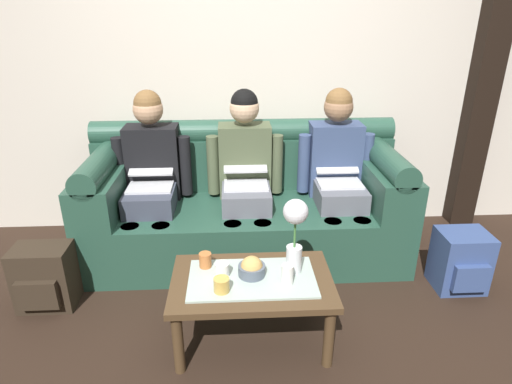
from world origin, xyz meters
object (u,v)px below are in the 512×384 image
object	(u,v)px
snack_bowl	(252,268)
cup_near_right	(222,270)
coffee_table	(252,287)
backpack_left	(45,278)
backpack_right	(461,261)
couch	(246,205)
flower_vase	(295,227)
person_middle	(245,170)
cup_far_center	(287,274)
cup_near_left	(222,285)
person_left	(152,171)
cup_far_left	(205,260)
person_right	(337,168)

from	to	relation	value
snack_bowl	cup_near_right	xyz separation A→B (m)	(-0.16, -0.00, -0.00)
coffee_table	cup_near_right	xyz separation A→B (m)	(-0.16, 0.02, 0.10)
backpack_left	backpack_right	world-z (taller)	backpack_left
couch	flower_vase	world-z (taller)	couch
person_middle	cup_far_center	xyz separation A→B (m)	(0.18, -1.06, -0.20)
couch	person_middle	xyz separation A→B (m)	(0.00, -0.00, 0.29)
cup_near_left	couch	bearing A→B (deg)	81.86
flower_vase	cup_far_center	world-z (taller)	flower_vase
couch	cup_far_center	distance (m)	1.08
person_left	cup_near_left	world-z (taller)	person_left
coffee_table	cup_near_left	distance (m)	0.22
person_middle	snack_bowl	world-z (taller)	person_middle
couch	cup_far_left	distance (m)	0.92
snack_bowl	couch	bearing A→B (deg)	90.21
couch	person_middle	world-z (taller)	person_middle
person_middle	flower_vase	size ratio (longest dim) A/B	2.86
person_middle	cup_far_center	size ratio (longest dim) A/B	11.26
snack_bowl	cup_near_right	size ratio (longest dim) A/B	1.87
snack_bowl	cup_near_left	bearing A→B (deg)	-140.11
snack_bowl	cup_far_left	size ratio (longest dim) A/B	1.75
flower_vase	cup_near_right	distance (m)	0.45
snack_bowl	coffee_table	bearing A→B (deg)	-98.41
snack_bowl	cup_near_left	world-z (taller)	snack_bowl
flower_vase	backpack_right	distance (m)	1.31
person_middle	backpack_right	size ratio (longest dim) A/B	3.03
coffee_table	snack_bowl	bearing A→B (deg)	81.59
couch	cup_near_left	xyz separation A→B (m)	(-0.16, -1.11, 0.08)
cup_far_left	person_left	bearing A→B (deg)	115.60
person_left	flower_vase	xyz separation A→B (m)	(0.90, -0.95, 0.02)
cup_far_center	backpack_right	xyz separation A→B (m)	(1.22, 0.48, -0.26)
couch	person_left	xyz separation A→B (m)	(-0.67, -0.00, 0.29)
coffee_table	cup_far_center	world-z (taller)	cup_far_center
person_middle	cup_far_center	bearing A→B (deg)	-80.24
person_right	cup_far_left	size ratio (longest dim) A/B	14.65
snack_bowl	cup_near_left	size ratio (longest dim) A/B	1.80
flower_vase	backpack_right	world-z (taller)	flower_vase
person_left	cup_near_right	distance (m)	1.12
person_middle	cup_near_left	size ratio (longest dim) A/B	14.99
cup_near_right	cup_far_left	world-z (taller)	cup_far_left
couch	cup_far_left	bearing A→B (deg)	-106.05
cup_near_left	cup_near_right	xyz separation A→B (m)	(0.00, 0.14, 0.00)
person_left	cup_near_left	xyz separation A→B (m)	(0.51, -1.11, -0.21)
coffee_table	backpack_left	size ratio (longest dim) A/B	2.13
snack_bowl	cup_near_right	bearing A→B (deg)	-179.95
flower_vase	cup_far_left	world-z (taller)	flower_vase
person_right	flower_vase	size ratio (longest dim) A/B	2.86
person_left	cup_far_left	bearing A→B (deg)	-64.40
couch	cup_far_center	bearing A→B (deg)	-80.28
flower_vase	person_left	bearing A→B (deg)	133.65
flower_vase	backpack_right	xyz separation A→B (m)	(1.17, 0.37, -0.48)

